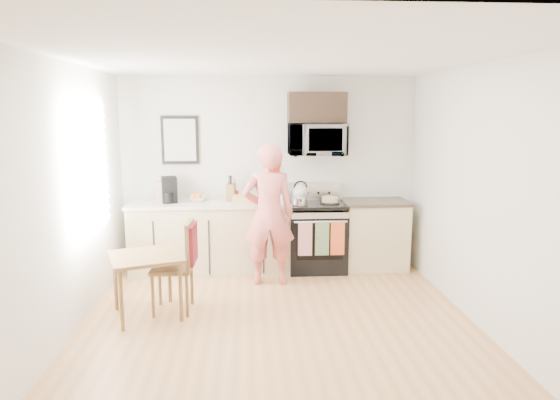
{
  "coord_description": "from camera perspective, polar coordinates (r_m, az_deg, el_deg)",
  "views": [
    {
      "loc": [
        -0.3,
        -4.55,
        2.13
      ],
      "look_at": [
        0.07,
        1.0,
        1.14
      ],
      "focal_mm": 32.0,
      "sensor_mm": 36.0,
      "label": 1
    }
  ],
  "objects": [
    {
      "name": "floor",
      "position": [
        5.03,
        -0.03,
        -14.94
      ],
      "size": [
        4.6,
        4.6,
        0.0
      ],
      "primitive_type": "plane",
      "color": "#AF7844",
      "rests_on": "ground"
    },
    {
      "name": "back_wall",
      "position": [
        6.91,
        -1.27,
        3.19
      ],
      "size": [
        4.0,
        0.04,
        2.6
      ],
      "primitive_type": "cube",
      "color": "silver",
      "rests_on": "floor"
    },
    {
      "name": "front_wall",
      "position": [
        2.41,
        3.57,
        -9.95
      ],
      "size": [
        4.0,
        0.04,
        2.6
      ],
      "primitive_type": "cube",
      "color": "silver",
      "rests_on": "floor"
    },
    {
      "name": "left_wall",
      "position": [
        4.93,
        -23.92,
        -0.46
      ],
      "size": [
        0.04,
        4.6,
        2.6
      ],
      "primitive_type": "cube",
      "color": "silver",
      "rests_on": "floor"
    },
    {
      "name": "right_wall",
      "position": [
        5.16,
        22.71,
        0.07
      ],
      "size": [
        0.04,
        4.6,
        2.6
      ],
      "primitive_type": "cube",
      "color": "silver",
      "rests_on": "floor"
    },
    {
      "name": "ceiling",
      "position": [
        4.58,
        -0.03,
        16.0
      ],
      "size": [
        4.0,
        4.6,
        0.04
      ],
      "primitive_type": "cube",
      "color": "white",
      "rests_on": "back_wall"
    },
    {
      "name": "window",
      "position": [
        5.63,
        -20.99,
        3.53
      ],
      "size": [
        0.06,
        1.4,
        1.5
      ],
      "color": "white",
      "rests_on": "left_wall"
    },
    {
      "name": "cabinet_left",
      "position": [
        6.78,
        -7.92,
        -4.35
      ],
      "size": [
        2.1,
        0.6,
        0.9
      ],
      "primitive_type": "cube",
      "color": "tan",
      "rests_on": "floor"
    },
    {
      "name": "countertop_left",
      "position": [
        6.68,
        -8.02,
        -0.44
      ],
      "size": [
        2.14,
        0.64,
        0.04
      ],
      "primitive_type": "cube",
      "color": "silver",
      "rests_on": "cabinet_left"
    },
    {
      "name": "cabinet_right",
      "position": [
        6.98,
        10.71,
        -4.02
      ],
      "size": [
        0.84,
        0.6,
        0.9
      ],
      "primitive_type": "cube",
      "color": "tan",
      "rests_on": "floor"
    },
    {
      "name": "countertop_right",
      "position": [
        6.88,
        10.84,
        -0.22
      ],
      "size": [
        0.88,
        0.64,
        0.04
      ],
      "primitive_type": "cube",
      "color": "black",
      "rests_on": "cabinet_right"
    },
    {
      "name": "range",
      "position": [
        6.8,
        4.2,
        -4.35
      ],
      "size": [
        0.76,
        0.7,
        1.16
      ],
      "color": "black",
      "rests_on": "floor"
    },
    {
      "name": "microwave",
      "position": [
        6.7,
        4.22,
        6.9
      ],
      "size": [
        0.76,
        0.51,
        0.42
      ],
      "primitive_type": "imported",
      "color": "silver",
      "rests_on": "back_wall"
    },
    {
      "name": "upper_cabinet",
      "position": [
        6.74,
        4.22,
        10.49
      ],
      "size": [
        0.76,
        0.35,
        0.4
      ],
      "primitive_type": "cube",
      "color": "black",
      "rests_on": "back_wall"
    },
    {
      "name": "wall_art",
      "position": [
        6.9,
        -11.36,
        6.74
      ],
      "size": [
        0.5,
        0.04,
        0.65
      ],
      "color": "black",
      "rests_on": "back_wall"
    },
    {
      "name": "wall_trivet",
      "position": [
        6.89,
        -0.85,
        3.18
      ],
      "size": [
        0.2,
        0.02,
        0.2
      ],
      "primitive_type": "cube",
      "color": "#B41C0F",
      "rests_on": "back_wall"
    },
    {
      "name": "person",
      "position": [
        6.13,
        -1.31,
        -1.68
      ],
      "size": [
        0.65,
        0.43,
        1.76
      ],
      "primitive_type": "imported",
      "rotation": [
        0.0,
        0.0,
        3.16
      ],
      "color": "#BF4034",
      "rests_on": "floor"
    },
    {
      "name": "dining_table",
      "position": [
        5.41,
        -15.07,
        -6.87
      ],
      "size": [
        0.78,
        0.78,
        0.66
      ],
      "rotation": [
        0.0,
        0.0,
        0.34
      ],
      "color": "brown",
      "rests_on": "floor"
    },
    {
      "name": "chair",
      "position": [
        5.42,
        -10.82,
        -6.05
      ],
      "size": [
        0.48,
        0.43,
        0.99
      ],
      "rotation": [
        0.0,
        0.0,
        -0.03
      ],
      "color": "brown",
      "rests_on": "floor"
    },
    {
      "name": "knife_block",
      "position": [
        6.7,
        -5.63,
        0.85
      ],
      "size": [
        0.13,
        0.16,
        0.24
      ],
      "primitive_type": "cube",
      "rotation": [
        0.0,
        0.0,
        -0.13
      ],
      "color": "brown",
      "rests_on": "countertop_left"
    },
    {
      "name": "utensil_crock",
      "position": [
        6.8,
        -5.2,
        1.07
      ],
      "size": [
        0.11,
        0.11,
        0.32
      ],
      "color": "#B41C0F",
      "rests_on": "countertop_left"
    },
    {
      "name": "fruit_bowl",
      "position": [
        6.8,
        -9.38,
        0.25
      ],
      "size": [
        0.27,
        0.27,
        0.11
      ],
      "color": "silver",
      "rests_on": "countertop_left"
    },
    {
      "name": "milk_carton",
      "position": [
        6.85,
        -13.55,
        0.96
      ],
      "size": [
        0.12,
        0.12,
        0.27
      ],
      "primitive_type": "cube",
      "rotation": [
        0.0,
        0.0,
        0.16
      ],
      "color": "tan",
      "rests_on": "countertop_left"
    },
    {
      "name": "coffee_maker",
      "position": [
        6.74,
        -12.55,
        1.07
      ],
      "size": [
        0.24,
        0.31,
        0.34
      ],
      "rotation": [
        0.0,
        0.0,
        0.23
      ],
      "color": "black",
      "rests_on": "countertop_left"
    },
    {
      "name": "bread_bag",
      "position": [
        6.52,
        -4.16,
        0.05
      ],
      "size": [
        0.31,
        0.16,
        0.11
      ],
      "primitive_type": "cube",
      "rotation": [
        0.0,
        0.0,
        0.05
      ],
      "color": "#DBB073",
      "rests_on": "countertop_left"
    },
    {
      "name": "cake",
      "position": [
        6.68,
        5.72,
        0.0
      ],
      "size": [
        0.26,
        0.26,
        0.09
      ],
      "color": "black",
      "rests_on": "range"
    },
    {
      "name": "kettle",
      "position": [
        6.87,
        2.36,
        0.96
      ],
      "size": [
        0.21,
        0.21,
        0.27
      ],
      "color": "silver",
      "rests_on": "range"
    },
    {
      "name": "pot",
      "position": [
        6.52,
        2.24,
        -0.13
      ],
      "size": [
        0.2,
        0.33,
        0.1
      ],
      "rotation": [
        0.0,
        0.0,
        -0.01
      ],
      "color": "silver",
      "rests_on": "range"
    }
  ]
}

